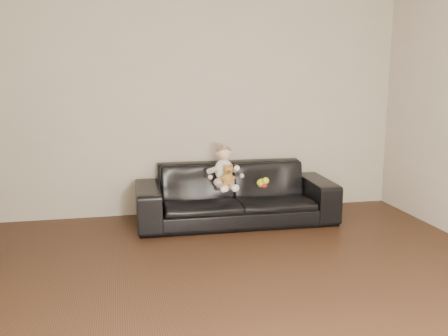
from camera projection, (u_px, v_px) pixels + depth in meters
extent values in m
plane|color=#3B2315|center=(253.00, 320.00, 3.42)|extent=(5.50, 5.50, 0.00)
plane|color=#BFB4A0|center=(192.00, 104.00, 5.81)|extent=(5.00, 0.00, 5.00)
imported|color=black|center=(235.00, 194.00, 5.60)|extent=(2.22, 0.90, 0.64)
ellipsoid|color=#F7D1D7|center=(224.00, 182.00, 5.44)|extent=(0.28, 0.26, 0.12)
ellipsoid|color=white|center=(224.00, 170.00, 5.43)|extent=(0.24, 0.21, 0.24)
sphere|color=beige|center=(224.00, 153.00, 5.38)|extent=(0.19, 0.19, 0.16)
ellipsoid|color=#8C603F|center=(224.00, 151.00, 5.38)|extent=(0.20, 0.20, 0.11)
cylinder|color=#F7D1D7|center=(222.00, 187.00, 5.29)|extent=(0.12, 0.21, 0.08)
cylinder|color=#F7D1D7|center=(231.00, 187.00, 5.31)|extent=(0.12, 0.21, 0.08)
sphere|color=white|center=(224.00, 189.00, 5.19)|extent=(0.08, 0.08, 0.07)
sphere|color=white|center=(234.00, 189.00, 5.21)|extent=(0.08, 0.08, 0.07)
cylinder|color=white|center=(213.00, 170.00, 5.35)|extent=(0.10, 0.17, 0.11)
cylinder|color=white|center=(236.00, 169.00, 5.40)|extent=(0.10, 0.17, 0.11)
ellipsoid|color=#A46E2E|center=(228.00, 179.00, 5.28)|extent=(0.16, 0.15, 0.14)
sphere|color=#A46E2E|center=(228.00, 170.00, 5.25)|extent=(0.13, 0.13, 0.10)
sphere|color=#A46E2E|center=(225.00, 166.00, 5.25)|extent=(0.05, 0.05, 0.04)
sphere|color=#A46E2E|center=(231.00, 166.00, 5.26)|extent=(0.05, 0.05, 0.04)
sphere|color=#593819|center=(229.00, 171.00, 5.21)|extent=(0.05, 0.05, 0.04)
ellipsoid|color=#D6ED1B|center=(262.00, 183.00, 5.46)|extent=(0.12, 0.14, 0.10)
sphere|color=red|center=(264.00, 185.00, 5.42)|extent=(0.07, 0.07, 0.06)
cylinder|color=blue|center=(263.00, 186.00, 5.51)|extent=(0.14, 0.14, 0.02)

